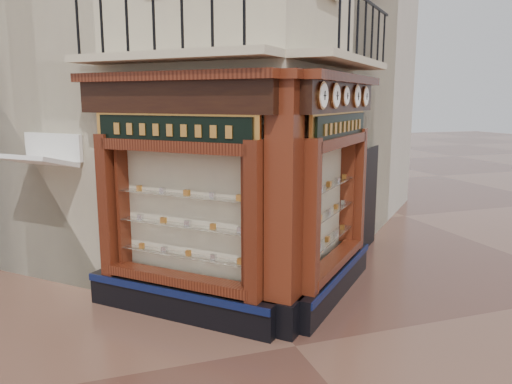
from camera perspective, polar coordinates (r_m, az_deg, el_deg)
name	(u,v)px	position (r m, az deg, el deg)	size (l,w,h in m)	color
ground	(295,346)	(7.68, 4.52, -17.15)	(80.00, 80.00, 0.00)	#4E2E24
neighbour_left	(88,27)	(14.98, -18.66, 17.43)	(8.00, 8.00, 11.00)	beige
neighbour_right	(260,35)	(15.86, 0.41, 17.54)	(8.00, 8.00, 11.00)	beige
shopfront_left	(177,200)	(8.06, -9.01, -0.95)	(2.86, 2.86, 3.98)	black
shopfront_right	(334,190)	(8.97, 8.96, 0.22)	(2.86, 2.86, 3.98)	black
corner_pilaster	(284,210)	(7.44, 3.20, -2.03)	(0.85, 0.85, 3.98)	black
balcony	(262,58)	(8.21, 0.68, 15.10)	(5.94, 2.97, 1.03)	#C2B498
clock_a	(323,95)	(7.48, 7.61, 10.88)	(0.32, 0.32, 0.41)	#B3733B
clock_b	(335,96)	(8.08, 9.05, 10.81)	(0.32, 0.32, 0.40)	#B3733B
clock_c	(346,96)	(8.64, 10.20, 10.75)	(0.27, 0.27, 0.33)	#B3733B
clock_d	(357,96)	(9.32, 11.43, 10.68)	(0.33, 0.33, 0.41)	#B3733B
clock_e	(365,96)	(9.93, 12.36, 10.62)	(0.31, 0.31, 0.39)	#B3733B
awning	(45,293)	(10.31, -23.00, -10.56)	(1.39, 0.83, 0.08)	white
signboard_left	(172,130)	(7.85, -9.57, 7.01)	(2.17, 2.17, 0.58)	gold
signboard_right	(341,127)	(8.82, 9.66, 7.37)	(2.14, 2.14, 0.57)	gold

